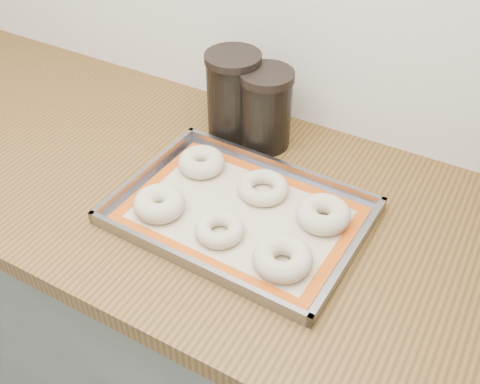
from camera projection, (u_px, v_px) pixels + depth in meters
The scene contains 12 objects.
cabinet at pixel (306, 374), 1.34m from camera, with size 3.00×0.65×0.86m, color slate.
countertop at pixel (325, 241), 1.05m from camera, with size 3.06×0.68×0.04m, color brown.
baking_tray at pixel (240, 213), 1.07m from camera, with size 0.47×0.34×0.03m.
baking_mat at pixel (240, 214), 1.07m from camera, with size 0.43×0.30×0.00m.
bagel_front_left at pixel (159, 204), 1.06m from camera, with size 0.10×0.10×0.04m, color beige.
bagel_front_mid at pixel (219, 229), 1.01m from camera, with size 0.09×0.09×0.03m, color beige.
bagel_front_right at pixel (283, 258), 0.96m from camera, with size 0.10×0.10×0.04m, color beige.
bagel_back_left at pixel (201, 162), 1.16m from camera, with size 0.10×0.10×0.04m, color beige.
bagel_back_mid at pixel (263, 188), 1.10m from camera, with size 0.10×0.10×0.03m, color beige.
bagel_back_right at pixel (323, 214), 1.04m from camera, with size 0.10×0.10×0.04m, color beige.
canister_left at pixel (233, 95), 1.22m from camera, with size 0.12×0.12×0.19m.
canister_mid at pixel (266, 109), 1.19m from camera, with size 0.11×0.11×0.18m.
Camera 1 is at (0.23, 0.96, 1.63)m, focal length 42.00 mm.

